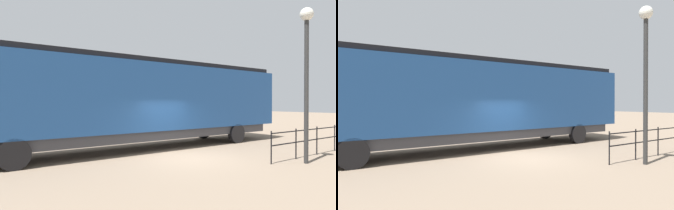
{
  "view_description": "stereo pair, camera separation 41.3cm",
  "coord_description": "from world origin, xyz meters",
  "views": [
    {
      "loc": [
        9.24,
        -7.63,
        2.31
      ],
      "look_at": [
        -0.49,
        -0.58,
        2.22
      ],
      "focal_mm": 30.68,
      "sensor_mm": 36.0,
      "label": 1
    },
    {
      "loc": [
        9.48,
        -7.29,
        2.31
      ],
      "look_at": [
        -0.49,
        -0.58,
        2.22
      ],
      "focal_mm": 30.68,
      "sensor_mm": 36.0,
      "label": 2
    }
  ],
  "objects": [
    {
      "name": "platform_fence",
      "position": [
        2.8,
        6.08,
        0.8
      ],
      "size": [
        0.05,
        8.55,
        1.25
      ],
      "color": "black",
      "rests_on": "ground_plane"
    },
    {
      "name": "ground_plane",
      "position": [
        0.0,
        0.0,
        0.0
      ],
      "size": [
        120.0,
        120.0,
        0.0
      ],
      "primitive_type": "plane",
      "color": "#84705B"
    },
    {
      "name": "lamp_post",
      "position": [
        3.5,
        3.04,
        4.12
      ],
      "size": [
        0.5,
        0.5,
        5.92
      ],
      "color": "#2D2D2D",
      "rests_on": "ground_plane"
    },
    {
      "name": "locomotive",
      "position": [
        -3.13,
        0.06,
        2.46
      ],
      "size": [
        3.05,
        17.74,
        4.41
      ],
      "color": "navy",
      "rests_on": "ground_plane"
    }
  ]
}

